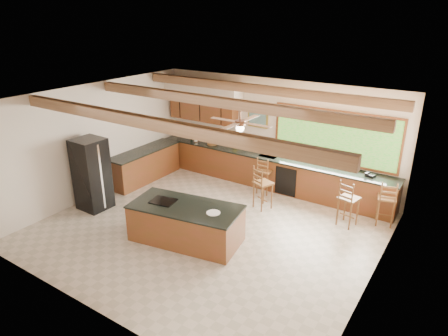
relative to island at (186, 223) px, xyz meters
The scene contains 9 objects.
ground 0.79m from the island, 78.74° to the left, with size 7.20×7.20×0.00m, color beige.
room_shell 2.22m from the island, 91.70° to the left, with size 7.27×6.54×3.02m.
counter_run 3.25m from the island, 102.24° to the left, with size 7.12×3.10×1.27m.
island is the anchor object (origin of this frame).
refrigerator 2.96m from the island, behind, with size 0.73×0.70×1.82m.
bar_stool_a 2.32m from the island, 73.44° to the left, with size 0.53×0.53×1.14m.
bar_stool_b 3.07m from the island, 85.10° to the left, with size 0.41×0.41×1.06m.
bar_stool_c 3.71m from the island, 42.84° to the left, with size 0.49×0.49×1.15m.
bar_stool_d 4.59m from the island, 41.58° to the left, with size 0.49×0.49×1.12m.
Camera 1 is at (4.72, -6.53, 4.68)m, focal length 32.00 mm.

